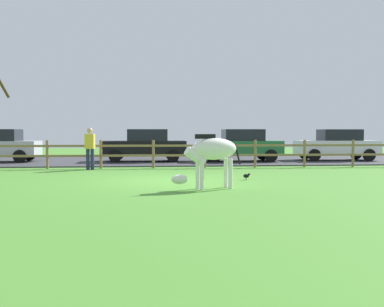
{
  "coord_description": "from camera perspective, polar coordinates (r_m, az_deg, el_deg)",
  "views": [
    {
      "loc": [
        -0.58,
        -13.88,
        1.45
      ],
      "look_at": [
        0.77,
        0.96,
        0.78
      ],
      "focal_mm": 43.29,
      "sensor_mm": 36.0,
      "label": 1
    }
  ],
  "objects": [
    {
      "name": "ground_plane",
      "position": [
        13.97,
        -2.8,
        -3.37
      ],
      "size": [
        60.0,
        60.0,
        0.0
      ],
      "primitive_type": "plane",
      "color": "#47842D"
    },
    {
      "name": "parking_asphalt",
      "position": [
        23.23,
        -3.76,
        -0.93
      ],
      "size": [
        28.0,
        7.4,
        0.05
      ],
      "primitive_type": "cube",
      "color": "#38383D",
      "rests_on": "ground_plane"
    },
    {
      "name": "paddock_fence",
      "position": [
        18.9,
        -4.79,
        0.19
      ],
      "size": [
        21.22,
        0.11,
        1.15
      ],
      "color": "olive",
      "rests_on": "ground_plane"
    },
    {
      "name": "zebra",
      "position": [
        11.86,
        2.38,
        0.06
      ],
      "size": [
        1.89,
        0.83,
        1.41
      ],
      "color": "white",
      "rests_on": "ground_plane"
    },
    {
      "name": "crow_on_grass",
      "position": [
        14.3,
        6.74,
        -2.74
      ],
      "size": [
        0.21,
        0.1,
        0.2
      ],
      "color": "black",
      "rests_on": "ground_plane"
    },
    {
      "name": "visitor_near_fence",
      "position": [
        18.46,
        -12.46,
        0.85
      ],
      "size": [
        0.4,
        0.29,
        1.64
      ],
      "color": "#232847",
      "rests_on": "ground_plane"
    },
    {
      "name": "parked_car_black",
      "position": [
        22.65,
        -5.79,
        1.05
      ],
      "size": [
        4.0,
        1.88,
        1.56
      ],
      "color": "black",
      "rests_on": "parking_asphalt"
    },
    {
      "name": "parked_car_white",
      "position": [
        24.51,
        17.41,
        1.06
      ],
      "size": [
        4.1,
        2.09,
        1.56
      ],
      "color": "white",
      "rests_on": "parking_asphalt"
    },
    {
      "name": "parked_car_green",
      "position": [
        22.73,
        5.98,
        1.05
      ],
      "size": [
        4.01,
        1.91,
        1.56
      ],
      "color": "#236B38",
      "rests_on": "parking_asphalt"
    }
  ]
}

